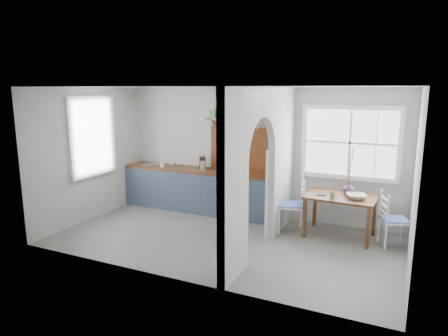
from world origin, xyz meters
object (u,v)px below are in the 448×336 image
at_px(chair_left, 291,204).
at_px(vase, 349,188).
at_px(kettle, 275,171).
at_px(dining_table, 340,216).
at_px(chair_right, 395,219).

bearing_deg(chair_left, vase, 86.13).
xyz_separation_m(chair_left, vase, (0.97, 0.25, 0.35)).
xyz_separation_m(chair_left, kettle, (-0.44, 0.40, 0.51)).
height_order(dining_table, kettle, kettle).
distance_m(kettle, vase, 1.43).
relative_size(dining_table, chair_right, 1.30).
xyz_separation_m(chair_right, kettle, (-2.19, 0.36, 0.56)).
xyz_separation_m(dining_table, chair_right, (0.89, -0.04, 0.08)).
height_order(dining_table, chair_left, chair_left).
height_order(kettle, vase, kettle).
height_order(chair_right, vase, vase).
bearing_deg(chair_left, kettle, -150.35).
distance_m(dining_table, chair_right, 0.90).
relative_size(chair_right, kettle, 4.03).
bearing_deg(chair_right, vase, 53.82).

